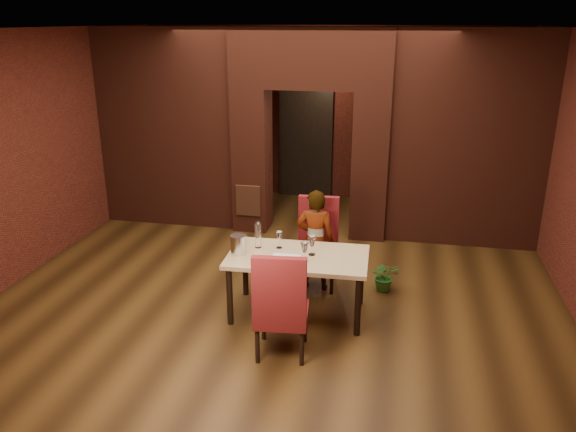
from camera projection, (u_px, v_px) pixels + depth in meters
name	position (u px, v px, depth m)	size (l,w,h in m)	color
floor	(284.00, 283.00, 7.42)	(8.00, 8.00, 0.00)	#452C11
ceiling	(283.00, 29.00, 6.35)	(7.00, 8.00, 0.04)	silver
wall_back	(328.00, 114.00, 10.58)	(7.00, 0.04, 3.20)	maroon
wall_front	(138.00, 337.00, 3.19)	(7.00, 0.04, 3.20)	maroon
wall_left	(30.00, 153.00, 7.55)	(0.04, 8.00, 3.20)	maroon
pillar_left	(252.00, 160.00, 9.06)	(0.55, 0.55, 2.30)	maroon
pillar_right	(370.00, 166.00, 8.70)	(0.55, 0.55, 2.30)	maroon
lintel	(311.00, 58.00, 8.35)	(2.45, 0.55, 0.90)	maroon
wing_wall_left	(168.00, 129.00, 9.18)	(2.27, 0.35, 3.20)	maroon
wing_wall_right	(468.00, 141.00, 8.28)	(2.27, 0.35, 3.20)	maroon
vent_panel	(248.00, 201.00, 8.99)	(0.40, 0.03, 0.50)	#A5592F
rear_door	(306.00, 143.00, 10.78)	(0.90, 0.08, 2.10)	black
rear_door_frame	(306.00, 143.00, 10.75)	(1.02, 0.04, 2.22)	black
dining_table	(298.00, 285.00, 6.55)	(1.60, 0.90, 0.75)	tan
chair_far	(317.00, 244.00, 7.18)	(0.52, 0.52, 1.15)	maroon
chair_near	(282.00, 302.00, 5.71)	(0.53, 0.53, 1.17)	maroon
person_seated	(315.00, 240.00, 7.09)	(0.48, 0.32, 1.32)	silver
wine_glass_a	(279.00, 240.00, 6.59)	(0.08, 0.08, 0.20)	white
wine_glass_b	(312.00, 245.00, 6.39)	(0.09, 0.09, 0.23)	white
wine_glass_c	(304.00, 252.00, 6.23)	(0.09, 0.09, 0.22)	white
tasting_sheet	(286.00, 258.00, 6.34)	(0.32, 0.23, 0.00)	silver
wine_bucket	(239.00, 245.00, 6.42)	(0.19, 0.19, 0.23)	silver
water_bottle	(258.00, 235.00, 6.58)	(0.08, 0.08, 0.33)	white
potted_plant	(385.00, 276.00, 7.18)	(0.35, 0.31, 0.39)	#27631E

